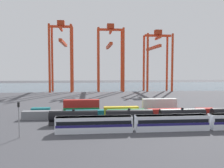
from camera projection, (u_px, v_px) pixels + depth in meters
ground_plane at (120, 100)px, 119.32m from camera, size 420.00×420.00×0.00m
harbour_water at (106, 86)px, 217.37m from camera, size 400.00×110.00×0.01m
passenger_train at (172, 122)px, 59.95m from camera, size 58.30×3.14×3.90m
freight_tank_row at (156, 116)px, 68.10m from camera, size 60.68×2.93×4.39m
signal_mast at (19, 115)px, 52.94m from camera, size 0.36×0.60×8.18m
shipping_container_0 at (42, 115)px, 73.42m from camera, size 12.10×2.44×2.60m
shipping_container_1 at (85, 114)px, 74.68m from camera, size 12.10×2.44×2.60m
shipping_container_2 at (126, 113)px, 75.95m from camera, size 12.10×2.44×2.60m
shipping_container_3 at (166, 113)px, 77.21m from camera, size 12.10×2.44×2.60m
shipping_container_4 at (205, 112)px, 78.47m from camera, size 6.04×2.44×2.60m
shipping_container_5 at (41, 112)px, 79.13m from camera, size 6.04×2.44×2.60m
shipping_container_6 at (82, 111)px, 80.43m from camera, size 12.10×2.44×2.60m
shipping_container_7 at (82, 103)px, 80.26m from camera, size 12.10×2.44×2.60m
shipping_container_8 at (121, 110)px, 81.73m from camera, size 12.10×2.44×2.60m
shipping_container_9 at (159, 110)px, 83.03m from camera, size 12.10×2.44×2.60m
shipping_container_10 at (160, 102)px, 82.86m from camera, size 12.10×2.44×2.60m
gantry_crane_west at (62, 49)px, 165.45m from camera, size 15.91×40.93×48.81m
gantry_crane_central at (110, 51)px, 168.36m from camera, size 18.78×36.92×47.23m
gantry_crane_east at (157, 54)px, 171.85m from camera, size 19.26×37.83×43.55m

